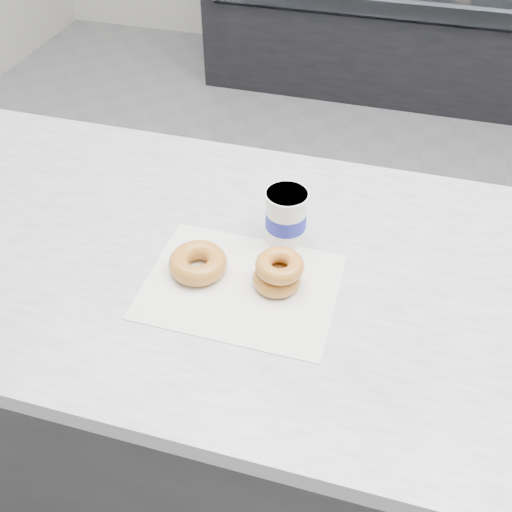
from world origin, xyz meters
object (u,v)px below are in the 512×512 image
Objects in this scene: display_case at (423,1)px; counter at (347,419)px; donut_single at (198,263)px; donut_stack at (278,272)px; coffee_cup at (286,216)px.

counter is at bearing -90.00° from display_case.
donut_single is 0.15m from donut_stack.
donut_stack is (0.15, 0.00, 0.01)m from donut_single.
donut_single is 0.97× the size of coffee_cup.
donut_stack is 0.13m from coffee_cup.
donut_single reaches higher than counter.
donut_stack is at bearing -67.55° from coffee_cup.
display_case is 2.82m from donut_single.
donut_stack is (-0.17, -2.77, 0.44)m from display_case.
coffee_cup is at bearing -93.99° from display_case.
display_case reaches higher than donut_single.
display_case reaches higher than donut_stack.
donut_single is at bearing -178.32° from donut_stack.
display_case reaches higher than coffee_cup.
donut_single is at bearing -96.51° from display_case.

